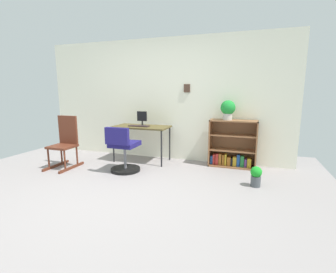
{
  "coord_description": "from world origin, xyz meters",
  "views": [
    {
      "loc": [
        1.77,
        -2.64,
        1.39
      ],
      "look_at": [
        0.48,
        1.15,
        0.65
      ],
      "focal_mm": 26.11,
      "sensor_mm": 36.0,
      "label": 1
    }
  ],
  "objects": [
    {
      "name": "ground_plane",
      "position": [
        0.0,
        0.0,
        0.0
      ],
      "size": [
        6.24,
        6.24,
        0.0
      ],
      "primitive_type": "plane",
      "color": "gray"
    },
    {
      "name": "wall_back",
      "position": [
        0.0,
        2.15,
        1.22
      ],
      "size": [
        5.2,
        0.12,
        2.44
      ],
      "color": "silver",
      "rests_on": "ground_plane"
    },
    {
      "name": "desk",
      "position": [
        -0.27,
        1.73,
        0.66
      ],
      "size": [
        1.09,
        0.57,
        0.71
      ],
      "color": "brown",
      "rests_on": "ground_plane"
    },
    {
      "name": "monitor",
      "position": [
        -0.28,
        1.77,
        0.85
      ],
      "size": [
        0.2,
        0.16,
        0.29
      ],
      "color": "#262628",
      "rests_on": "desk"
    },
    {
      "name": "keyboard",
      "position": [
        -0.3,
        1.66,
        0.72
      ],
      "size": [
        0.41,
        0.14,
        0.02
      ],
      "primitive_type": "cube",
      "color": "#2D2022",
      "rests_on": "desk"
    },
    {
      "name": "office_chair",
      "position": [
        -0.29,
        1.0,
        0.36
      ],
      "size": [
        0.52,
        0.55,
        0.81
      ],
      "color": "black",
      "rests_on": "ground_plane"
    },
    {
      "name": "rocking_chair",
      "position": [
        -1.45,
        0.93,
        0.47
      ],
      "size": [
        0.42,
        0.64,
        0.95
      ],
      "color": "#5A2A1A",
      "rests_on": "ground_plane"
    },
    {
      "name": "bookshelf_low",
      "position": [
        1.47,
        1.96,
        0.38
      ],
      "size": [
        0.85,
        0.3,
        0.88
      ],
      "color": "brown",
      "rests_on": "ground_plane"
    },
    {
      "name": "potted_plant_on_shelf",
      "position": [
        1.37,
        1.9,
        1.08
      ],
      "size": [
        0.27,
        0.27,
        0.36
      ],
      "color": "#B7B2A8",
      "rests_on": "bookshelf_low"
    },
    {
      "name": "potted_plant_floor",
      "position": [
        1.89,
        1.03,
        0.16
      ],
      "size": [
        0.16,
        0.16,
        0.31
      ],
      "color": "#474C51",
      "rests_on": "ground_plane"
    }
  ]
}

